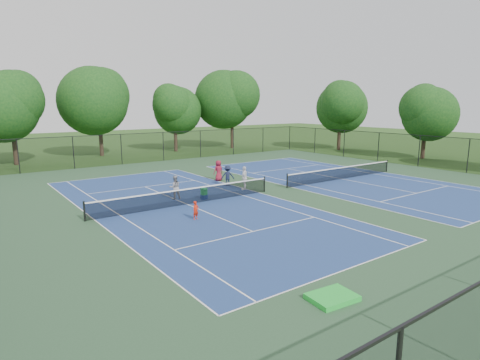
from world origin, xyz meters
TOP-DOWN VIEW (x-y plane):
  - ground at (0.00, 0.00)m, footprint 140.00×140.00m
  - court_pad at (0.00, 0.00)m, footprint 36.00×36.00m
  - tennis_court_left at (-7.00, 0.00)m, footprint 12.00×23.83m
  - tennis_court_right at (7.00, 0.00)m, footprint 12.00×23.83m
  - perimeter_fence at (0.00, 0.00)m, footprint 36.08×36.08m
  - tree_back_a at (-13.00, 24.00)m, footprint 6.80×6.80m
  - tree_back_b at (-4.00, 26.00)m, footprint 7.60×7.60m
  - tree_back_c at (5.00, 25.00)m, footprint 6.00×6.00m
  - tree_back_d at (13.00, 24.00)m, footprint 7.80×7.80m
  - tree_side_e at (23.00, 14.00)m, footprint 6.60×6.60m
  - tree_side_f at (24.00, 3.00)m, footprint 5.80×5.80m
  - child_player at (-8.16, -3.03)m, footprint 0.40×0.31m
  - instructor at (-6.95, 1.70)m, footprint 0.85×0.73m
  - bystander_a at (-1.69, 1.43)m, footprint 0.99×0.95m
  - bystander_b at (-1.93, 3.16)m, footprint 1.12×1.01m
  - bystander_c at (-1.37, 5.26)m, footprint 0.79×0.51m
  - ball_crate at (-5.48, 0.60)m, footprint 0.43×0.36m
  - ball_hopper at (-5.48, 0.60)m, footprint 0.38×0.32m
  - green_tarp at (-9.12, -13.12)m, footprint 1.53×1.20m

SIDE VIEW (x-z plane):
  - ground at x=0.00m, z-range 0.00..0.00m
  - court_pad at x=0.00m, z-range 0.00..0.01m
  - green_tarp at x=-9.12m, z-range 0.01..0.17m
  - tennis_court_left at x=-7.00m, z-range -0.44..0.63m
  - tennis_court_right at x=7.00m, z-range -0.44..0.63m
  - ball_crate at x=-5.48m, z-range 0.00..0.28m
  - child_player at x=-8.16m, z-range 0.00..0.98m
  - ball_hopper at x=-5.48m, z-range 0.28..0.72m
  - bystander_b at x=-1.93m, z-range 0.00..1.51m
  - instructor at x=-6.95m, z-range 0.00..1.52m
  - bystander_c at x=-1.37m, z-range 0.00..1.61m
  - bystander_a at x=-1.69m, z-range 0.00..1.66m
  - perimeter_fence at x=0.00m, z-range 0.09..3.11m
  - tree_side_f at x=24.00m, z-range 1.19..9.31m
  - tree_back_c at x=5.00m, z-range 1.28..9.68m
  - tree_side_e at x=23.00m, z-range 1.37..10.25m
  - tree_back_a at x=-13.00m, z-range 1.46..10.61m
  - tree_back_b at x=-4.00m, z-range 1.58..11.61m
  - tree_back_d at x=13.00m, z-range 1.64..12.01m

